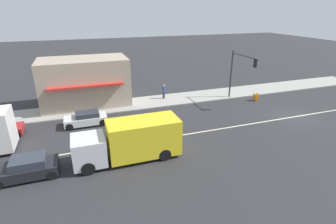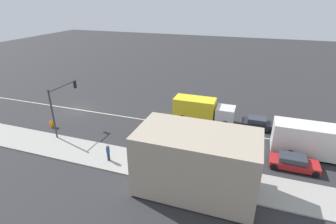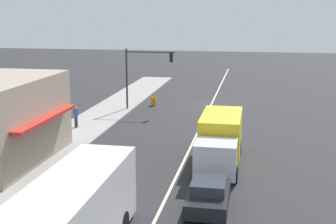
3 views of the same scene
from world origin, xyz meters
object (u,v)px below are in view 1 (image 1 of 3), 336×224
traffic_signal_main (239,68)px  delivery_truck (131,140)px  van_white (86,119)px  sedan_dark (27,168)px  pedestrian (164,91)px  warning_aframe_sign (256,97)px

traffic_signal_main → delivery_truck: traffic_signal_main is taller
van_white → sedan_dark: bearing=150.7°
traffic_signal_main → sedan_dark: bearing=111.6°
pedestrian → sedan_dark: pedestrian is taller
delivery_truck → van_white: 7.77m
sedan_dark → van_white: 8.26m
delivery_truck → pedestrian: bearing=-28.5°
pedestrian → van_white: (-4.57, 9.19, -0.40)m
delivery_truck → van_white: (7.20, 2.80, -0.85)m
warning_aframe_sign → sedan_dark: (-7.72, 23.36, 0.23)m
pedestrian → sedan_dark: size_ratio=0.44×
traffic_signal_main → sedan_dark: size_ratio=1.47×
traffic_signal_main → pedestrian: (3.44, 7.78, -2.89)m
van_white → delivery_truck: bearing=-158.7°
pedestrian → sedan_dark: (-11.77, 13.23, -0.36)m
traffic_signal_main → delivery_truck: (-8.32, 14.16, -2.43)m
traffic_signal_main → van_white: (-1.12, 16.96, -3.29)m
traffic_signal_main → warning_aframe_sign: traffic_signal_main is taller
warning_aframe_sign → delivery_truck: delivery_truck is taller
traffic_signal_main → sedan_dark: (-8.32, 21.01, -3.24)m
delivery_truck → sedan_dark: size_ratio=1.97×
traffic_signal_main → pedestrian: traffic_signal_main is taller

